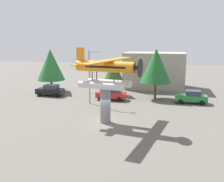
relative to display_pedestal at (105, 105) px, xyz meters
The scene contains 11 objects.
ground_plane 1.83m from the display_pedestal, ahead, with size 140.00×140.00×0.00m, color #605B54.
display_pedestal is the anchor object (origin of this frame).
floatplane_monument 3.51m from the display_pedestal, ahead, with size 7.11×10.44×4.00m.
car_near_black 15.87m from the display_pedestal, 137.12° to the left, with size 4.20×2.02×1.76m.
car_mid_red 10.46m from the display_pedestal, 100.02° to the left, with size 4.20×2.02×1.76m.
car_far_green 14.21m from the display_pedestal, 49.46° to the left, with size 4.20×2.02×1.76m.
streetlight_primary 8.76m from the display_pedestal, 117.82° to the left, with size 1.84×0.28×7.05m.
storefront_building 22.30m from the display_pedestal, 81.25° to the left, with size 10.50×7.56×6.29m, color #9E9384.
tree_west 19.49m from the display_pedestal, 132.70° to the left, with size 4.59×4.59×7.03m.
tree_east 14.32m from the display_pedestal, 99.70° to the left, with size 2.97×2.97×5.67m.
tree_center_back 13.47m from the display_pedestal, 71.27° to the left, with size 4.36×4.36×7.27m.
Camera 1 is at (6.63, -24.83, 8.31)m, focal length 41.30 mm.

